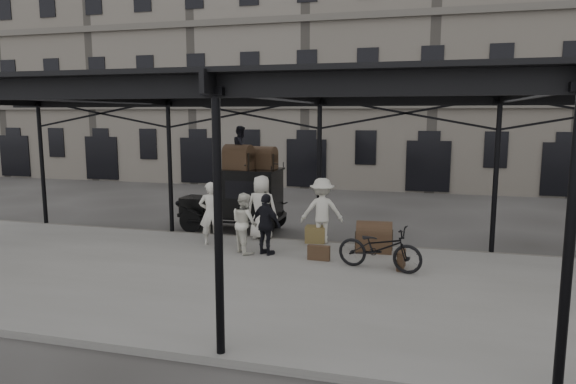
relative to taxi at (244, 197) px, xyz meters
name	(u,v)px	position (x,y,z in m)	size (l,w,h in m)	color
ground	(303,263)	(2.92, -3.31, -1.20)	(120.00, 120.00, 0.00)	#383533
platform	(284,284)	(2.92, -5.31, -1.13)	(28.00, 8.00, 0.15)	slate
canopy	(287,88)	(2.92, -5.03, 3.39)	(22.50, 9.00, 4.74)	black
building_frontage	(376,63)	(2.92, 14.69, 5.80)	(64.00, 8.00, 14.00)	slate
taxi	(244,197)	(0.00, 0.00, 0.00)	(3.65, 1.55, 2.18)	black
porter_left	(211,213)	(-0.09, -2.59, -0.10)	(0.69, 0.45, 1.90)	beige
porter_midleft	(245,223)	(1.18, -3.16, -0.20)	(0.83, 0.65, 1.70)	silver
porter_centre	(262,207)	(1.14, -1.51, -0.05)	(0.98, 0.64, 2.00)	silver
porter_official	(266,224)	(1.84, -3.22, -0.20)	(1.00, 0.42, 1.71)	black
porter_right	(322,211)	(3.06, -1.51, -0.06)	(1.28, 0.74, 1.98)	silver
bicycle	(380,248)	(5.00, -3.82, -0.49)	(0.75, 2.15, 1.13)	black
porter_roof	(241,147)	(-0.03, -0.10, 1.71)	(0.71, 0.55, 1.46)	black
steamer_trunk_roof_near	(238,159)	(-0.08, -0.25, 1.33)	(0.95, 0.58, 0.70)	#41331E
steamer_trunk_roof_far	(264,159)	(0.67, 0.20, 1.29)	(0.86, 0.53, 0.63)	#41331E
steamer_trunk_platform	(374,239)	(4.70, -2.12, -0.69)	(1.00, 0.61, 0.73)	#41331E
wicker_hamper	(316,234)	(2.87, -1.51, -0.80)	(0.60, 0.45, 0.50)	olive
suitcase_upright	(401,260)	(5.53, -3.58, -0.83)	(0.15, 0.60, 0.45)	#41331E
suitcase_flat	(319,253)	(3.36, -3.39, -0.85)	(0.60, 0.15, 0.40)	#41331E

